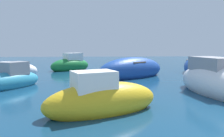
{
  "coord_description": "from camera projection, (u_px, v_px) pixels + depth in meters",
  "views": [
    {
      "loc": [
        -5.35,
        -4.16,
        2.13
      ],
      "look_at": [
        -4.29,
        11.81,
        0.45
      ],
      "focal_mm": 34.04,
      "sensor_mm": 36.0,
      "label": 1
    }
  ],
  "objects": [
    {
      "name": "moored_boat_1",
      "position": [
        132.0,
        70.0,
        14.74
      ],
      "size": [
        5.65,
        4.69,
        1.78
      ],
      "rotation": [
        0.0,
        0.0,
        3.73
      ],
      "color": "#1E479E",
      "rests_on": "ground"
    },
    {
      "name": "moored_boat_2",
      "position": [
        196.0,
        67.0,
        17.43
      ],
      "size": [
        4.03,
        5.22,
        1.68
      ],
      "rotation": [
        0.0,
        0.0,
        1.06
      ],
      "color": "#1E479E",
      "rests_on": "ground"
    },
    {
      "name": "moored_boat_3",
      "position": [
        11.0,
        80.0,
        10.97
      ],
      "size": [
        2.88,
        3.55,
        1.57
      ],
      "rotation": [
        0.0,
        0.0,
        4.14
      ],
      "color": "teal",
      "rests_on": "ground"
    },
    {
      "name": "moored_boat_6",
      "position": [
        8.0,
        71.0,
        14.95
      ],
      "size": [
        4.14,
        2.07,
        1.4
      ],
      "rotation": [
        0.0,
        0.0,
        0.13
      ],
      "color": "white",
      "rests_on": "ground"
    },
    {
      "name": "moored_boat_7",
      "position": [
        218.0,
        82.0,
        9.41
      ],
      "size": [
        2.58,
        5.2,
        2.03
      ],
      "rotation": [
        0.0,
        0.0,
        4.85
      ],
      "color": "white",
      "rests_on": "ground"
    },
    {
      "name": "moored_boat_8",
      "position": [
        71.0,
        65.0,
        19.07
      ],
      "size": [
        3.91,
        3.56,
        1.84
      ],
      "rotation": [
        0.0,
        0.0,
        3.82
      ],
      "color": "#197233",
      "rests_on": "ground"
    },
    {
      "name": "moored_boat_9",
      "position": [
        102.0,
        99.0,
        6.85
      ],
      "size": [
        4.14,
        2.78,
        1.65
      ],
      "rotation": [
        0.0,
        0.0,
        0.39
      ],
      "color": "gold",
      "rests_on": "ground"
    }
  ]
}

